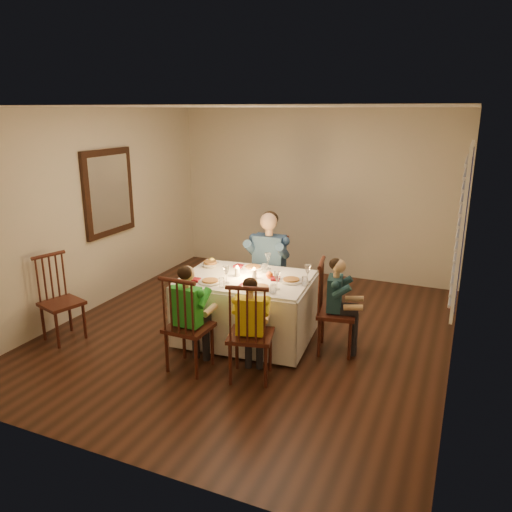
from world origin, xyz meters
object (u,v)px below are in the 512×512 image
at_px(serving_bowl, 210,265).
at_px(child_teal, 335,351).
at_px(child_yellow, 251,377).
at_px(dining_table, 246,295).
at_px(chair_near_right, 251,377).
at_px(chair_adult, 268,314).
at_px(chair_end, 335,351).
at_px(adult, 268,314).
at_px(chair_near_left, 191,368).
at_px(chair_extra, 66,339).
at_px(child_green, 191,368).

bearing_deg(serving_bowl, child_teal, -2.38).
height_order(child_yellow, serving_bowl, serving_bowl).
bearing_deg(dining_table, serving_bowl, 157.17).
xyz_separation_m(chair_near_right, serving_bowl, (-0.96, 0.96, 0.78)).
height_order(chair_adult, chair_end, same).
height_order(chair_near_right, adult, adult).
height_order(chair_near_right, child_teal, child_teal).
height_order(chair_near_left, child_yellow, child_yellow).
bearing_deg(chair_extra, chair_end, -55.16).
bearing_deg(adult, chair_near_right, -75.54).
xyz_separation_m(chair_near_right, child_teal, (0.62, 0.89, 0.00)).
bearing_deg(chair_extra, child_teal, -55.16).
bearing_deg(child_teal, chair_end, -10.02).
bearing_deg(chair_near_left, chair_adult, -96.35).
bearing_deg(child_yellow, child_green, -7.61).
height_order(chair_near_right, child_yellow, child_yellow).
bearing_deg(chair_end, adult, 48.21).
bearing_deg(child_green, child_yellow, -172.58).
height_order(dining_table, chair_near_left, dining_table).
distance_m(dining_table, adult, 0.95).
bearing_deg(chair_extra, child_yellow, -71.48).
relative_size(chair_near_right, child_green, 0.93).
bearing_deg(child_teal, child_green, 117.29).
bearing_deg(adult, chair_extra, -140.91).
height_order(adult, serving_bowl, serving_bowl).
distance_m(dining_table, chair_end, 1.16).
relative_size(dining_table, child_teal, 1.44).
bearing_deg(chair_end, child_teal, 169.98).
xyz_separation_m(dining_table, child_teal, (1.02, 0.12, -0.54)).
xyz_separation_m(chair_near_left, chair_extra, (-1.69, 0.01, 0.00)).
relative_size(dining_table, serving_bowl, 7.70).
bearing_deg(chair_near_left, dining_table, -105.46).
height_order(dining_table, child_teal, dining_table).
xyz_separation_m(chair_near_left, child_yellow, (0.65, 0.08, 0.00)).
bearing_deg(child_teal, dining_table, 86.44).
relative_size(chair_end, child_green, 0.93).
bearing_deg(chair_adult, chair_end, -33.36).
xyz_separation_m(child_yellow, child_teal, (0.62, 0.89, 0.00)).
xyz_separation_m(chair_extra, child_teal, (2.96, 0.96, 0.00)).
height_order(chair_extra, adult, adult).
relative_size(chair_near_right, serving_bowl, 5.17).
bearing_deg(chair_near_left, child_yellow, -172.58).
height_order(chair_end, chair_extra, chair_end).
bearing_deg(child_yellow, dining_table, -76.96).
bearing_deg(chair_near_right, chair_adult, -88.27).
bearing_deg(chair_near_right, child_green, -7.61).
bearing_deg(child_teal, child_yellow, 135.11).
distance_m(chair_near_right, child_green, 0.65).
distance_m(child_yellow, child_teal, 1.09).
bearing_deg(child_green, adult, -96.35).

